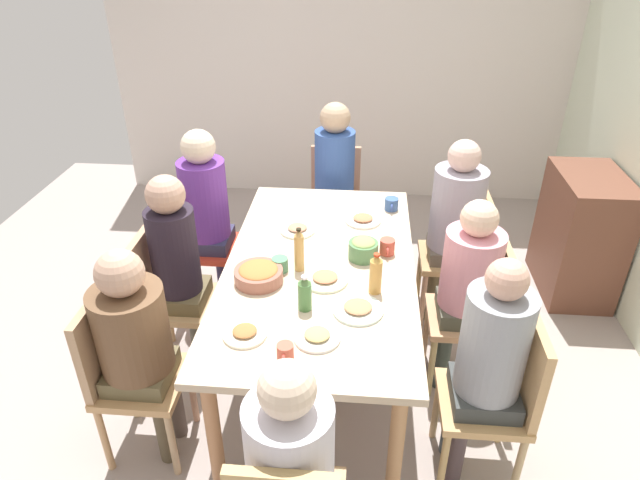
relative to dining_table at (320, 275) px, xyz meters
name	(u,v)px	position (x,y,z in m)	size (l,w,h in m)	color
ground_plane	(320,367)	(0.00, 0.00, -0.68)	(6.08, 6.08, 0.00)	#A1938C
wall_left	(345,59)	(-2.59, 0.00, 0.62)	(0.12, 4.26, 2.60)	silver
dining_table	(320,275)	(0.00, 0.00, 0.00)	(1.91, 1.03, 0.76)	#C8B294
chair_0	(479,309)	(0.00, 0.89, -0.17)	(0.40, 0.40, 0.90)	tan
person_0	(468,279)	(0.00, 0.80, 0.03)	(0.32, 0.32, 1.18)	#36413B
chair_1	(125,369)	(0.64, -0.89, -0.17)	(0.40, 0.40, 0.90)	tan
person_1	(136,337)	(0.64, -0.81, 0.04)	(0.34, 0.34, 1.18)	brown
chair_2	(501,393)	(0.64, 0.89, -0.17)	(0.40, 0.40, 0.90)	tan
person_2	(489,356)	(0.64, 0.80, 0.04)	(0.30, 0.30, 1.23)	#483A3D
chair_3	(167,293)	(0.00, -0.89, -0.17)	(0.40, 0.40, 0.90)	tan
person_3	(178,260)	(0.00, -0.80, 0.06)	(0.30, 0.30, 1.25)	brown
chair_4	(335,198)	(-1.33, 0.00, -0.17)	(0.40, 0.40, 0.90)	tan
person_4	(334,172)	(-1.24, 0.00, 0.09)	(0.30, 0.30, 1.29)	#3C423D
chair_5	(464,250)	(-0.64, 0.89, -0.17)	(0.40, 0.40, 0.90)	tan
person_5	(455,216)	(-0.64, 0.81, 0.08)	(0.33, 0.33, 1.27)	brown
chair_6	(197,238)	(-0.64, -0.89, -0.17)	(0.40, 0.40, 0.90)	red
person_6	(206,205)	(-0.64, -0.81, 0.08)	(0.31, 0.31, 1.28)	#2F2C49
person_7	(290,461)	(1.24, 0.00, 0.03)	(0.32, 0.32, 1.18)	navy
plate_0	(363,220)	(-0.51, 0.22, 0.09)	(0.22, 0.22, 0.04)	white
plate_1	(358,309)	(0.41, 0.22, 0.09)	(0.25, 0.25, 0.04)	white
plate_2	(297,229)	(-0.35, -0.17, 0.09)	(0.21, 0.21, 0.04)	white
plate_3	(245,333)	(0.63, -0.29, 0.09)	(0.20, 0.20, 0.04)	white
plate_4	(317,336)	(0.62, 0.04, 0.09)	(0.21, 0.21, 0.04)	silver
plate_5	(325,279)	(0.16, 0.04, 0.09)	(0.24, 0.24, 0.04)	silver
bowl_0	(259,274)	(0.20, -0.30, 0.12)	(0.25, 0.25, 0.09)	#9A5C4B
bowl_1	(363,249)	(-0.08, 0.23, 0.14)	(0.16, 0.16, 0.12)	#4E7B4B
cup_0	(391,204)	(-0.69, 0.40, 0.12)	(0.12, 0.09, 0.08)	#3B5D98
cup_1	(285,353)	(0.77, -0.08, 0.12)	(0.11, 0.07, 0.08)	#C35441
cup_2	(280,265)	(0.09, -0.21, 0.12)	(0.12, 0.09, 0.08)	#4F8A63
cup_3	(387,247)	(-0.14, 0.37, 0.12)	(0.12, 0.08, 0.09)	#CB4E3D
bottle_0	(376,274)	(0.24, 0.30, 0.18)	(0.06, 0.06, 0.23)	gold
bottle_1	(305,294)	(0.41, -0.04, 0.17)	(0.07, 0.07, 0.19)	#44763C
bottle_2	(299,250)	(0.07, -0.11, 0.20)	(0.05, 0.05, 0.25)	tan
side_cabinet	(580,235)	(-1.02, 1.77, -0.23)	(0.70, 0.44, 0.90)	brown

